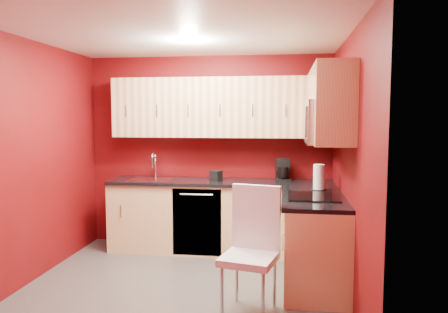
% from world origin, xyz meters
% --- Properties ---
extents(floor, '(3.20, 3.20, 0.00)m').
position_xyz_m(floor, '(0.00, 0.00, 0.00)').
color(floor, '#474643').
rests_on(floor, ground).
extents(ceiling, '(3.20, 3.20, 0.00)m').
position_xyz_m(ceiling, '(0.00, 0.00, 2.50)').
color(ceiling, white).
rests_on(ceiling, wall_back).
extents(wall_back, '(3.20, 0.00, 3.20)m').
position_xyz_m(wall_back, '(0.00, 1.50, 1.25)').
color(wall_back, '#61090E').
rests_on(wall_back, floor).
extents(wall_front, '(3.20, 0.00, 3.20)m').
position_xyz_m(wall_front, '(0.00, -1.50, 1.25)').
color(wall_front, '#61090E').
rests_on(wall_front, floor).
extents(wall_left, '(0.00, 3.00, 3.00)m').
position_xyz_m(wall_left, '(-1.60, 0.00, 1.25)').
color(wall_left, '#61090E').
rests_on(wall_left, floor).
extents(wall_right, '(0.00, 3.00, 3.00)m').
position_xyz_m(wall_right, '(1.60, 0.00, 1.25)').
color(wall_right, '#61090E').
rests_on(wall_right, floor).
extents(base_cabinets_back, '(2.80, 0.60, 0.87)m').
position_xyz_m(base_cabinets_back, '(0.20, 1.20, 0.43)').
color(base_cabinets_back, '#E5BD83').
rests_on(base_cabinets_back, floor).
extents(base_cabinets_right, '(0.60, 1.30, 0.87)m').
position_xyz_m(base_cabinets_right, '(1.30, 0.25, 0.43)').
color(base_cabinets_right, '#E5BD83').
rests_on(base_cabinets_right, floor).
extents(countertop_back, '(2.80, 0.63, 0.04)m').
position_xyz_m(countertop_back, '(0.20, 1.19, 0.89)').
color(countertop_back, black).
rests_on(countertop_back, base_cabinets_back).
extents(countertop_right, '(0.63, 1.27, 0.04)m').
position_xyz_m(countertop_right, '(1.29, 0.23, 0.89)').
color(countertop_right, black).
rests_on(countertop_right, base_cabinets_right).
extents(upper_cabinets_back, '(2.80, 0.35, 0.75)m').
position_xyz_m(upper_cabinets_back, '(0.20, 1.32, 1.83)').
color(upper_cabinets_back, '#EBC585').
rests_on(upper_cabinets_back, wall_back).
extents(upper_cabinets_right, '(0.35, 1.55, 0.75)m').
position_xyz_m(upper_cabinets_right, '(1.42, 0.44, 1.89)').
color(upper_cabinets_right, '#EBC585').
rests_on(upper_cabinets_right, wall_right).
extents(microwave, '(0.42, 0.76, 0.42)m').
position_xyz_m(microwave, '(1.39, 0.20, 1.66)').
color(microwave, silver).
rests_on(microwave, upper_cabinets_right).
extents(cooktop, '(0.50, 0.55, 0.01)m').
position_xyz_m(cooktop, '(1.28, 0.20, 0.92)').
color(cooktop, black).
rests_on(cooktop, countertop_right).
extents(sink, '(0.52, 0.42, 0.35)m').
position_xyz_m(sink, '(-0.70, 1.20, 0.94)').
color(sink, silver).
rests_on(sink, countertop_back).
extents(dishwasher_front, '(0.60, 0.02, 0.82)m').
position_xyz_m(dishwasher_front, '(-0.05, 0.91, 0.43)').
color(dishwasher_front, black).
rests_on(dishwasher_front, base_cabinets_back).
extents(downlight, '(0.20, 0.20, 0.01)m').
position_xyz_m(downlight, '(0.00, 0.30, 2.48)').
color(downlight, white).
rests_on(downlight, ceiling).
extents(coffee_maker, '(0.21, 0.25, 0.28)m').
position_xyz_m(coffee_maker, '(0.98, 1.27, 1.05)').
color(coffee_maker, black).
rests_on(coffee_maker, countertop_back).
extents(napkin_holder, '(0.16, 0.16, 0.13)m').
position_xyz_m(napkin_holder, '(0.15, 1.14, 0.98)').
color(napkin_holder, black).
rests_on(napkin_holder, countertop_back).
extents(paper_towel, '(0.19, 0.19, 0.28)m').
position_xyz_m(paper_towel, '(1.37, 0.63, 1.05)').
color(paper_towel, silver).
rests_on(paper_towel, countertop_right).
extents(dining_chair, '(0.54, 0.56, 1.10)m').
position_xyz_m(dining_chair, '(0.70, -0.51, 0.55)').
color(dining_chair, white).
rests_on(dining_chair, floor).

